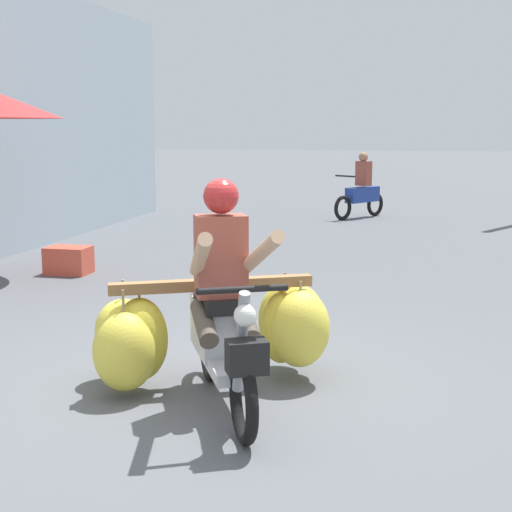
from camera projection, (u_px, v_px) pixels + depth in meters
The scene contains 4 objects.
ground_plane at pixel (199, 393), 5.50m from camera, with size 120.00×120.00×0.00m, color #56595E.
motorbike_main_loaded at pixel (220, 326), 5.52m from camera, with size 1.87×2.00×1.58m.
motorbike_distant_ahead_left at pixel (362, 191), 16.10m from camera, with size 0.97×1.40×1.40m.
produce_crate at pixel (69, 260), 9.98m from camera, with size 0.56×0.40×0.36m, color #CC4C38.
Camera 1 is at (1.54, -5.04, 1.91)m, focal length 53.02 mm.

